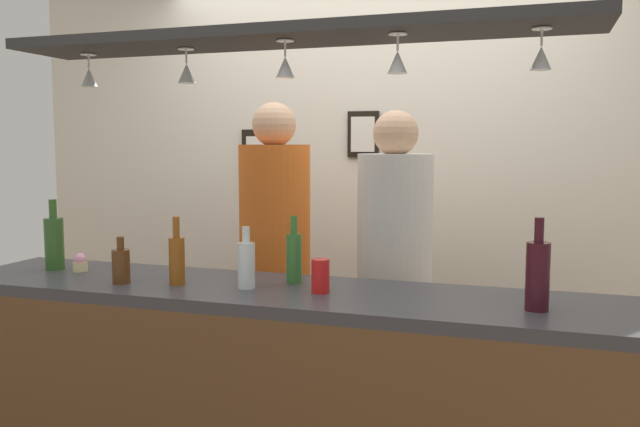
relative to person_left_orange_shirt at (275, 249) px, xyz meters
The scene contains 20 objects.
back_wall 0.86m from the person_left_orange_shirt, 68.67° to the left, with size 4.40×0.06×2.60m, color silver.
bar_counter 0.96m from the person_left_orange_shirt, 69.97° to the right, with size 2.70×0.55×1.05m.
overhead_glass_rack 1.13m from the person_left_orange_shirt, 64.13° to the right, with size 2.20×0.36×0.04m, color black.
hanging_wineglass_far_left 1.14m from the person_left_orange_shirt, 134.75° to the right, with size 0.07×0.07×0.13m.
hanging_wineglass_left 0.99m from the person_left_orange_shirt, 101.37° to the right, with size 0.07×0.07×0.13m.
hanging_wineglass_center_left 1.07m from the person_left_orange_shirt, 64.47° to the right, with size 0.07×0.07×0.13m.
hanging_wineglass_center 1.27m from the person_left_orange_shirt, 42.98° to the right, with size 0.07×0.07×0.13m.
hanging_wineglass_center_right 1.56m from the person_left_orange_shirt, 28.09° to the right, with size 0.07×0.07×0.13m.
person_left_orange_shirt is the anchor object (origin of this frame).
person_right_white_patterned_shirt 0.59m from the person_left_orange_shirt, ahead, with size 0.34×0.34×1.73m.
bottle_soda_clear 0.74m from the person_left_orange_shirt, 76.01° to the right, with size 0.06×0.06×0.23m.
bottle_wine_dark_red 1.40m from the person_left_orange_shirt, 30.90° to the right, with size 0.08×0.08×0.30m.
bottle_beer_brown_stubby 0.84m from the person_left_orange_shirt, 112.14° to the right, with size 0.07×0.07×0.18m.
bottle_beer_green_import 0.65m from the person_left_orange_shirt, 61.25° to the right, with size 0.06×0.06×0.26m.
bottle_beer_amber_tall 0.75m from the person_left_orange_shirt, 97.75° to the right, with size 0.06×0.06×0.26m.
bottle_champagne_green 0.99m from the person_left_orange_shirt, 140.59° to the right, with size 0.08×0.08×0.30m.
drink_can 0.83m from the person_left_orange_shirt, 56.47° to the right, with size 0.07×0.07×0.12m, color red.
cupcake 0.89m from the person_left_orange_shirt, 134.48° to the right, with size 0.06×0.06×0.08m.
picture_frame_crest 0.95m from the person_left_orange_shirt, 71.58° to the left, with size 0.18×0.02×0.26m.
picture_frame_caricature 0.93m from the person_left_orange_shirt, 117.34° to the left, with size 0.26×0.02×0.34m.
Camera 1 is at (0.89, -2.57, 1.57)m, focal length 36.84 mm.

